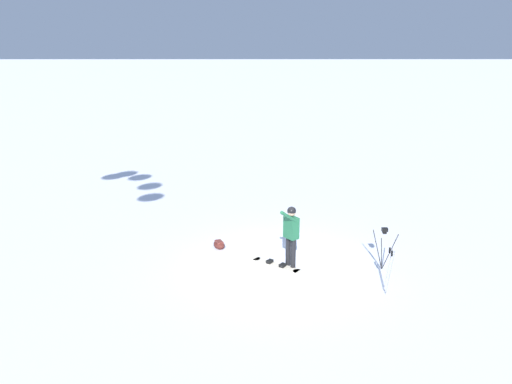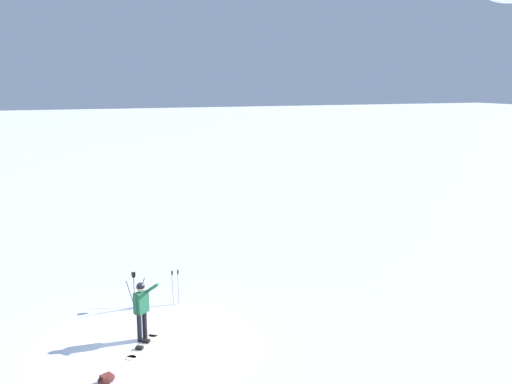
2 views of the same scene
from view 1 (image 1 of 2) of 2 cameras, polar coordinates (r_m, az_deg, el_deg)
The scene contains 6 objects.
ground_plane at distance 14.58m, azimuth 2.69°, elevation -8.31°, with size 300.00×300.00×0.00m, color white.
snowboarder at distance 14.16m, azimuth 3.94°, elevation -4.28°, with size 0.74×0.58×1.81m.
snowboard at distance 14.62m, azimuth 2.27°, elevation -8.12°, with size 1.14×1.47×0.10m.
gear_bag_large at distance 15.72m, azimuth -4.16°, elevation -5.89°, with size 0.56×0.49×0.24m.
camera_tripod at distance 14.46m, azimuth 14.16°, elevation -5.22°, with size 0.66×0.65×1.24m.
ski_poles at distance 13.25m, azimuth 14.78°, elevation -7.84°, with size 0.25×0.17×1.19m.
Camera 1 is at (13.18, -0.72, 6.19)m, focal length 35.65 mm.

